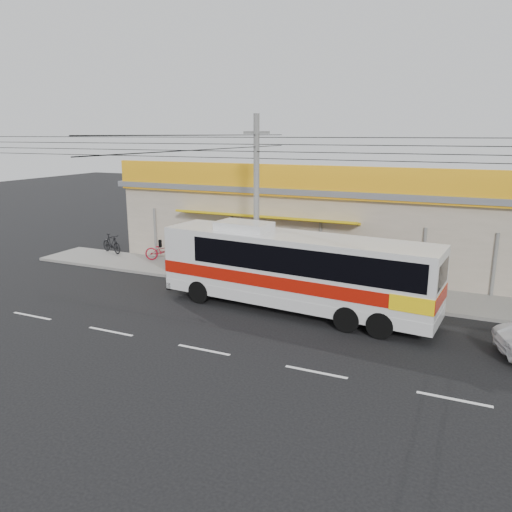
{
  "coord_description": "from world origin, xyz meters",
  "views": [
    {
      "loc": [
        8.08,
        -16.17,
        7.18
      ],
      "look_at": [
        -0.06,
        2.0,
        2.3
      ],
      "focal_mm": 35.0,
      "sensor_mm": 36.0,
      "label": 1
    }
  ],
  "objects_px": {
    "coach_bus": "(299,267)",
    "motorbike_dark": "(111,243)",
    "utility_pole": "(256,147)",
    "motorbike_red": "(164,251)"
  },
  "relations": [
    {
      "from": "coach_bus",
      "to": "motorbike_dark",
      "type": "xyz_separation_m",
      "value": [
        -13.65,
        4.77,
        -1.18
      ]
    },
    {
      "from": "coach_bus",
      "to": "motorbike_dark",
      "type": "relative_size",
      "value": 6.11
    },
    {
      "from": "motorbike_dark",
      "to": "utility_pole",
      "type": "height_order",
      "value": "utility_pole"
    },
    {
      "from": "motorbike_dark",
      "to": "coach_bus",
      "type": "bearing_deg",
      "value": -89.8
    },
    {
      "from": "motorbike_red",
      "to": "motorbike_dark",
      "type": "xyz_separation_m",
      "value": [
        -3.93,
        0.23,
        0.02
      ]
    },
    {
      "from": "motorbike_dark",
      "to": "motorbike_red",
      "type": "bearing_deg",
      "value": -73.87
    },
    {
      "from": "coach_bus",
      "to": "motorbike_red",
      "type": "distance_m",
      "value": 10.8
    },
    {
      "from": "motorbike_red",
      "to": "utility_pole",
      "type": "xyz_separation_m",
      "value": [
        7.04,
        -2.76,
        5.92
      ]
    },
    {
      "from": "utility_pole",
      "to": "motorbike_dark",
      "type": "bearing_deg",
      "value": 164.78
    },
    {
      "from": "motorbike_red",
      "to": "motorbike_dark",
      "type": "height_order",
      "value": "motorbike_dark"
    }
  ]
}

